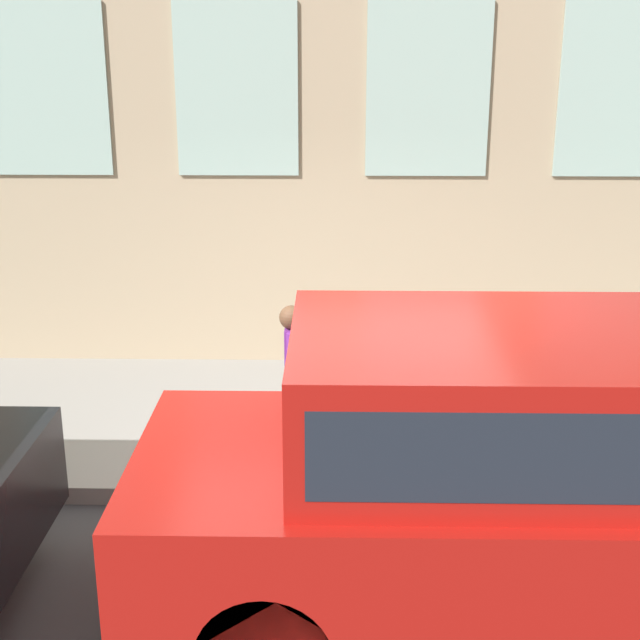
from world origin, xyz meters
TOP-DOWN VIEW (x-y plane):
  - ground_plane at (0.00, 0.00)m, footprint 80.00×80.00m
  - sidewalk at (1.39, 0.00)m, footprint 2.79×60.00m
  - fire_hydrant at (0.50, -0.16)m, footprint 0.31×0.43m
  - person at (0.78, 0.30)m, footprint 0.29×0.19m
  - parked_truck_red_near at (-1.26, -1.06)m, footprint 1.83×4.25m

SIDE VIEW (x-z plane):
  - ground_plane at x=0.00m, z-range 0.00..0.00m
  - sidewalk at x=1.39m, z-range 0.00..0.14m
  - fire_hydrant at x=0.50m, z-range 0.15..0.94m
  - person at x=0.78m, z-range 0.26..1.45m
  - parked_truck_red_near at x=-1.26m, z-range 0.12..1.93m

